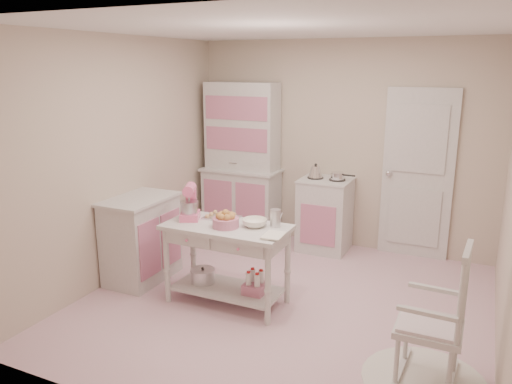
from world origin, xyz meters
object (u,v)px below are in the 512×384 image
(hutch, at_px, (241,161))
(rocking_chair, at_px, (430,315))
(work_table, at_px, (227,264))
(stand_mixer, at_px, (190,203))
(bread_basket, at_px, (226,223))
(stove, at_px, (325,214))
(base_cabinet, at_px, (141,239))

(hutch, relative_size, rocking_chair, 1.89)
(rocking_chair, height_order, work_table, rocking_chair)
(work_table, relative_size, stand_mixer, 3.53)
(rocking_chair, xyz_separation_m, work_table, (-1.94, 0.52, -0.15))
(bread_basket, bearing_deg, rocking_chair, -13.80)
(work_table, bearing_deg, rocking_chair, -15.05)
(stove, distance_m, bread_basket, 1.95)
(stand_mixer, distance_m, bread_basket, 0.46)
(hutch, xyz_separation_m, rocking_chair, (2.71, -2.39, -0.49))
(hutch, xyz_separation_m, stand_mixer, (0.36, -1.85, -0.07))
(rocking_chair, bearing_deg, work_table, 167.41)
(stove, height_order, base_cabinet, same)
(stove, distance_m, rocking_chair, 2.79)
(hutch, height_order, stand_mixer, hutch)
(hutch, xyz_separation_m, work_table, (0.78, -1.87, -0.64))
(rocking_chair, relative_size, stand_mixer, 3.24)
(stand_mixer, height_order, bread_basket, stand_mixer)
(hutch, height_order, base_cabinet, hutch)
(base_cabinet, bearing_deg, work_table, -5.45)
(hutch, xyz_separation_m, bread_basket, (0.80, -1.92, -0.19))
(hutch, bearing_deg, stove, -2.39)
(hutch, bearing_deg, work_table, -67.41)
(stand_mixer, bearing_deg, rocking_chair, -37.28)
(stove, bearing_deg, bread_basket, -102.16)
(rocking_chair, bearing_deg, bread_basket, 168.66)
(rocking_chair, relative_size, bread_basket, 4.40)
(work_table, distance_m, stand_mixer, 0.71)
(base_cabinet, height_order, bread_basket, base_cabinet)
(bread_basket, bearing_deg, stove, 77.84)
(hutch, distance_m, work_table, 2.12)
(stove, height_order, rocking_chair, rocking_chair)
(work_table, bearing_deg, hutch, 112.59)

